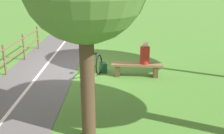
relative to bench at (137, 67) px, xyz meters
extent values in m
plane|color=#477A2D|center=(2.20, -0.73, -0.33)|extent=(80.00, 80.00, 0.00)
cube|color=#565454|center=(3.26, 3.27, -0.32)|extent=(5.77, 36.09, 0.02)
cube|color=silver|center=(3.26, 3.27, -0.31)|extent=(2.93, 31.88, 0.00)
cube|color=brown|center=(0.00, 0.00, 0.10)|extent=(1.80, 0.42, 0.08)
cube|color=brown|center=(-0.67, -0.01, -0.13)|extent=(0.17, 0.36, 0.39)
cube|color=brown|center=(0.67, 0.01, -0.13)|extent=(0.17, 0.36, 0.39)
cylinder|color=#B2231E|center=(-0.27, 0.00, 0.45)|extent=(0.34, 0.34, 0.61)
sphere|color=beige|center=(-0.27, 0.00, 0.85)|extent=(0.20, 0.20, 0.20)
torus|color=black|center=(1.48, 0.91, 0.04)|extent=(0.14, 0.74, 0.74)
torus|color=black|center=(1.36, -0.03, 0.04)|extent=(0.14, 0.74, 0.74)
cylinder|color=black|center=(1.42, 0.44, 0.35)|extent=(0.14, 0.81, 0.04)
cylinder|color=black|center=(1.44, 0.58, 0.20)|extent=(0.11, 0.59, 0.34)
cylinder|color=black|center=(1.40, 0.30, 0.45)|extent=(0.03, 0.03, 0.20)
cube|color=black|center=(1.40, 0.30, 0.56)|extent=(0.10, 0.21, 0.05)
cube|color=#1E4C2D|center=(1.24, -0.30, -0.15)|extent=(0.32, 0.38, 0.36)
cube|color=#245B37|center=(1.34, -0.25, -0.20)|extent=(0.14, 0.22, 0.16)
cylinder|color=brown|center=(4.89, -3.52, 0.23)|extent=(0.08, 0.08, 1.12)
cylinder|color=brown|center=(4.79, -1.57, 0.23)|extent=(0.08, 0.08, 1.12)
cylinder|color=brown|center=(4.70, 0.37, 0.23)|extent=(0.08, 0.08, 1.12)
cylinder|color=#473323|center=(0.99, 4.07, 1.03)|extent=(0.30, 0.30, 2.72)
camera|label=1|loc=(-0.04, 9.32, 3.02)|focal=44.07mm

